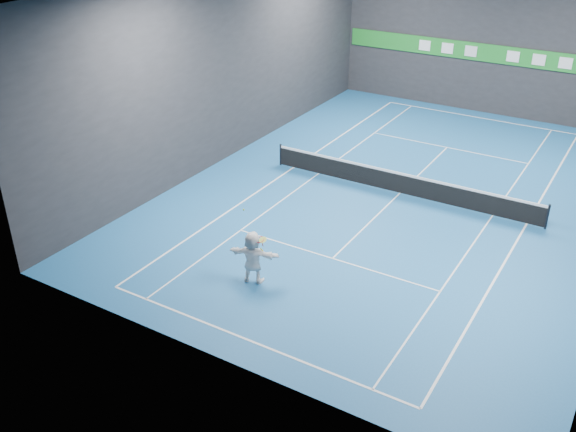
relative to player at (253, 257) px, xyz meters
The scene contains 18 objects.
ground 9.33m from the player, 79.68° to the left, with size 26.00×26.00×0.00m, color #1A5893.
wall_back 22.47m from the player, 85.70° to the left, with size 18.00×0.10×9.00m, color #272729.
wall_front 5.50m from the player, 66.77° to the right, with size 18.00×0.10×9.00m, color #272729.
wall_left 12.23m from the player, 128.80° to the left, with size 0.10×26.00×9.00m, color #272729.
baseline_near 3.36m from the player, 58.96° to the right, with size 10.98×0.08×0.01m, color white.
baseline_far 21.11m from the player, 85.48° to the left, with size 10.98×0.08×0.01m, color white.
sideline_doubles_left 9.94m from the player, 112.75° to the left, with size 0.08×23.78×0.01m, color white.
sideline_doubles_right 11.64m from the player, 51.92° to the left, with size 0.08×23.78×0.01m, color white.
sideline_singles_left 9.50m from the player, 105.01° to the left, with size 0.06×23.78×0.01m, color white.
sideline_singles_right 10.84m from the player, 57.69° to the left, with size 0.06×23.78×0.01m, color white.
service_line_near 3.34m from the player, 58.64° to the left, with size 8.23×0.06×0.01m, color white.
service_line_far 15.65m from the player, 83.89° to the left, with size 8.23×0.06×0.01m, color white.
center_service_line 9.33m from the player, 79.68° to the left, with size 0.06×12.80×0.01m, color white.
player is the anchor object (origin of this frame).
tennis_ball 1.70m from the player, 160.54° to the left, with size 0.06×0.06×0.06m, color #AFD122.
tennis_net 9.29m from the player, 79.68° to the left, with size 12.50×0.10×1.07m.
sponsor_banner 22.27m from the player, 85.69° to the left, with size 17.64×0.11×1.00m.
tennis_racket 0.77m from the player, ahead, with size 0.46×0.34×0.57m.
Camera 1 is at (8.99, -24.43, 12.39)m, focal length 40.00 mm.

